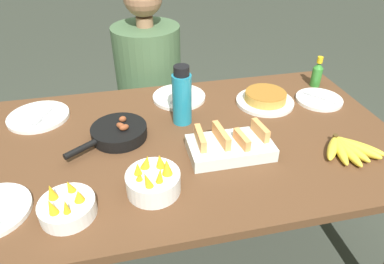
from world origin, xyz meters
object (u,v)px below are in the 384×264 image
(water_bottle, at_px, (182,97))
(person_figure, at_px, (151,101))
(empty_plate_far_left, at_px, (179,97))
(banana_bunch, at_px, (348,149))
(fruit_bowl_citrus, at_px, (153,181))
(skillet, at_px, (118,132))
(melon_tray, at_px, (230,146))
(empty_plate_far_right, at_px, (39,117))
(empty_plate_mid_edge, at_px, (319,99))
(fruit_bowl_mango, at_px, (67,207))
(frittata_plate_center, at_px, (265,99))
(hot_sauce_bottle, at_px, (317,73))

(water_bottle, xyz_separation_m, person_figure, (-0.08, 0.63, -0.36))
(empty_plate_far_left, bearing_deg, water_bottle, -96.77)
(banana_bunch, height_order, fruit_bowl_citrus, fruit_bowl_citrus)
(skillet, xyz_separation_m, water_bottle, (0.27, 0.07, 0.09))
(melon_tray, relative_size, empty_plate_far_right, 1.19)
(melon_tray, distance_m, empty_plate_far_left, 0.48)
(skillet, bearing_deg, empty_plate_mid_edge, 151.86)
(melon_tray, bearing_deg, person_figure, 103.34)
(fruit_bowl_mango, distance_m, person_figure, 1.16)
(empty_plate_far_left, height_order, fruit_bowl_mango, fruit_bowl_mango)
(frittata_plate_center, xyz_separation_m, water_bottle, (-0.41, -0.07, 0.10))
(person_figure, bearing_deg, empty_plate_far_right, -138.73)
(empty_plate_mid_edge, relative_size, person_figure, 0.18)
(melon_tray, relative_size, empty_plate_far_left, 1.24)
(melon_tray, bearing_deg, frittata_plate_center, 49.82)
(melon_tray, bearing_deg, empty_plate_mid_edge, 28.62)
(empty_plate_far_right, height_order, hot_sauce_bottle, hot_sauce_bottle)
(empty_plate_far_right, bearing_deg, fruit_bowl_mango, -74.23)
(water_bottle, bearing_deg, banana_bunch, -31.55)
(skillet, bearing_deg, fruit_bowl_mango, 31.53)
(frittata_plate_center, height_order, person_figure, person_figure)
(skillet, xyz_separation_m, fruit_bowl_citrus, (0.10, -0.33, 0.02))
(empty_plate_far_right, height_order, empty_plate_mid_edge, same)
(empty_plate_far_right, height_order, person_figure, person_figure)
(melon_tray, distance_m, person_figure, 0.95)
(skillet, height_order, water_bottle, water_bottle)
(empty_plate_far_left, bearing_deg, person_figure, 103.66)
(empty_plate_far_left, relative_size, person_figure, 0.21)
(fruit_bowl_mango, bearing_deg, frittata_plate_center, 31.23)
(frittata_plate_center, distance_m, fruit_bowl_mango, 1.00)
(banana_bunch, height_order, water_bottle, water_bottle)
(skillet, relative_size, empty_plate_mid_edge, 1.46)
(banana_bunch, bearing_deg, skillet, 161.43)
(water_bottle, bearing_deg, person_figure, 97.10)
(melon_tray, relative_size, fruit_bowl_mango, 1.84)
(skillet, height_order, empty_plate_mid_edge, skillet)
(hot_sauce_bottle, bearing_deg, skillet, -165.60)
(fruit_bowl_citrus, bearing_deg, melon_tray, 24.45)
(hot_sauce_bottle, height_order, person_figure, person_figure)
(empty_plate_far_left, distance_m, empty_plate_mid_edge, 0.67)
(skillet, distance_m, empty_plate_far_right, 0.41)
(empty_plate_far_left, bearing_deg, melon_tray, -76.96)
(empty_plate_far_left, bearing_deg, empty_plate_far_right, -176.04)
(banana_bunch, xyz_separation_m, water_bottle, (-0.57, 0.35, 0.10))
(banana_bunch, relative_size, hot_sauce_bottle, 1.58)
(empty_plate_mid_edge, xyz_separation_m, fruit_bowl_mango, (-1.11, -0.48, 0.02))
(banana_bunch, height_order, person_figure, person_figure)
(fruit_bowl_mango, xyz_separation_m, fruit_bowl_citrus, (0.27, 0.05, 0.01))
(melon_tray, relative_size, fruit_bowl_citrus, 1.76)
(melon_tray, height_order, empty_plate_far_left, melon_tray)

